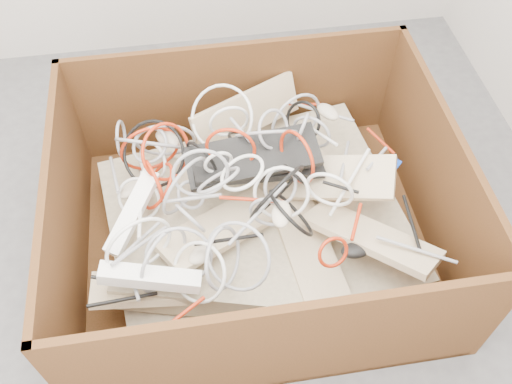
{
  "coord_description": "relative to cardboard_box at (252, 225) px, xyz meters",
  "views": [
    {
      "loc": [
        0.07,
        -0.96,
        1.83
      ],
      "look_at": [
        0.26,
        0.22,
        0.3
      ],
      "focal_mm": 39.05,
      "sensor_mm": 36.0,
      "label": 1
    }
  ],
  "objects": [
    {
      "name": "ground",
      "position": [
        -0.24,
        -0.2,
        -0.13
      ],
      "size": [
        3.0,
        3.0,
        0.0
      ],
      "primitive_type": "plane",
      "color": "#4A4A4C",
      "rests_on": "ground"
    },
    {
      "name": "cardboard_box",
      "position": [
        0.0,
        0.0,
        0.0
      ],
      "size": [
        1.33,
        1.11,
        0.56
      ],
      "color": "#39240E",
      "rests_on": "ground"
    },
    {
      "name": "keyboard_pile",
      "position": [
        0.06,
        0.02,
        0.14
      ],
      "size": [
        1.15,
        0.96,
        0.34
      ],
      "color": "beige",
      "rests_on": "cardboard_box"
    },
    {
      "name": "mice_scatter",
      "position": [
        -0.02,
        -0.01,
        0.22
      ],
      "size": [
        0.86,
        0.66,
        0.21
      ],
      "color": "#BDAF98",
      "rests_on": "keyboard_pile"
    },
    {
      "name": "power_strip_left",
      "position": [
        -0.4,
        -0.04,
        0.22
      ],
      "size": [
        0.2,
        0.29,
        0.12
      ],
      "primitive_type": "cube",
      "rotation": [
        0.14,
        -0.26,
        1.02
      ],
      "color": "white",
      "rests_on": "keyboard_pile"
    },
    {
      "name": "power_strip_right",
      "position": [
        -0.35,
        -0.29,
        0.22
      ],
      "size": [
        0.31,
        0.11,
        0.1
      ],
      "primitive_type": "cube",
      "rotation": [
        -0.1,
        0.17,
        -0.17
      ],
      "color": "white",
      "rests_on": "keyboard_pile"
    },
    {
      "name": "vga_plug",
      "position": [
        0.51,
        0.03,
        0.23
      ],
      "size": [
        0.06,
        0.06,
        0.03
      ],
      "primitive_type": "cube",
      "rotation": [
        0.09,
        0.14,
        -0.8
      ],
      "color": "#0C35B5",
      "rests_on": "keyboard_pile"
    },
    {
      "name": "cable_tangle",
      "position": [
        -0.11,
        0.03,
        0.26
      ],
      "size": [
        1.14,
        0.9,
        0.42
      ],
      "color": "gray",
      "rests_on": "keyboard_pile"
    }
  ]
}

